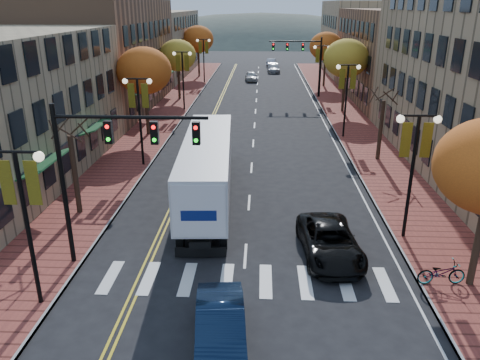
# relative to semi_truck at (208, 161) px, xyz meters

# --- Properties ---
(ground) EXTENTS (200.00, 200.00, 0.00)m
(ground) POSITION_rel_semi_truck_xyz_m (2.34, -10.69, -2.20)
(ground) COLOR black
(ground) RESTS_ON ground
(sidewalk_left) EXTENTS (4.00, 85.00, 0.15)m
(sidewalk_left) POSITION_rel_semi_truck_xyz_m (-6.66, 21.81, -2.13)
(sidewalk_left) COLOR brown
(sidewalk_left) RESTS_ON ground
(sidewalk_right) EXTENTS (4.00, 85.00, 0.15)m
(sidewalk_right) POSITION_rel_semi_truck_xyz_m (11.34, 21.81, -2.13)
(sidewalk_right) COLOR brown
(sidewalk_right) RESTS_ON ground
(building_left_mid) EXTENTS (12.00, 24.00, 11.00)m
(building_left_mid) POSITION_rel_semi_truck_xyz_m (-14.66, 25.31, 3.30)
(building_left_mid) COLOR brown
(building_left_mid) RESTS_ON ground
(building_left_far) EXTENTS (12.00, 26.00, 9.50)m
(building_left_far) POSITION_rel_semi_truck_xyz_m (-14.66, 50.31, 2.55)
(building_left_far) COLOR #9E8966
(building_left_far) RESTS_ON ground
(building_right_mid) EXTENTS (15.00, 24.00, 10.00)m
(building_right_mid) POSITION_rel_semi_truck_xyz_m (20.84, 31.31, 2.80)
(building_right_mid) COLOR brown
(building_right_mid) RESTS_ON ground
(building_right_far) EXTENTS (15.00, 20.00, 11.00)m
(building_right_far) POSITION_rel_semi_truck_xyz_m (20.84, 53.31, 3.30)
(building_right_far) COLOR #9E8966
(building_right_far) RESTS_ON ground
(tree_left_a) EXTENTS (0.28, 0.28, 4.20)m
(tree_left_a) POSITION_rel_semi_truck_xyz_m (-6.66, -2.69, 0.05)
(tree_left_a) COLOR #382619
(tree_left_a) RESTS_ON sidewalk_left
(tree_left_b) EXTENTS (4.48, 4.48, 7.21)m
(tree_left_b) POSITION_rel_semi_truck_xyz_m (-6.66, 13.31, 3.24)
(tree_left_b) COLOR #382619
(tree_left_b) RESTS_ON sidewalk_left
(tree_left_c) EXTENTS (4.16, 4.16, 6.69)m
(tree_left_c) POSITION_rel_semi_truck_xyz_m (-6.66, 29.31, 2.85)
(tree_left_c) COLOR #382619
(tree_left_c) RESTS_ON sidewalk_left
(tree_left_d) EXTENTS (4.61, 4.61, 7.42)m
(tree_left_d) POSITION_rel_semi_truck_xyz_m (-6.66, 47.31, 3.40)
(tree_left_d) COLOR #382619
(tree_left_d) RESTS_ON sidewalk_left
(tree_right_b) EXTENTS (0.28, 0.28, 4.20)m
(tree_right_b) POSITION_rel_semi_truck_xyz_m (11.34, 7.31, 0.05)
(tree_right_b) COLOR #382619
(tree_right_b) RESTS_ON sidewalk_right
(tree_right_c) EXTENTS (4.48, 4.48, 7.21)m
(tree_right_c) POSITION_rel_semi_truck_xyz_m (11.34, 23.31, 3.24)
(tree_right_c) COLOR #382619
(tree_right_c) RESTS_ON sidewalk_right
(tree_right_d) EXTENTS (4.35, 4.35, 7.00)m
(tree_right_d) POSITION_rel_semi_truck_xyz_m (11.34, 39.31, 3.09)
(tree_right_d) COLOR #382619
(tree_right_d) RESTS_ON sidewalk_right
(lamp_left_a) EXTENTS (1.96, 0.36, 6.05)m
(lamp_left_a) POSITION_rel_semi_truck_xyz_m (-5.16, -10.69, 2.09)
(lamp_left_a) COLOR black
(lamp_left_a) RESTS_ON ground
(lamp_left_b) EXTENTS (1.96, 0.36, 6.05)m
(lamp_left_b) POSITION_rel_semi_truck_xyz_m (-5.16, 5.31, 2.09)
(lamp_left_b) COLOR black
(lamp_left_b) RESTS_ON ground
(lamp_left_c) EXTENTS (1.96, 0.36, 6.05)m
(lamp_left_c) POSITION_rel_semi_truck_xyz_m (-5.16, 23.31, 2.09)
(lamp_left_c) COLOR black
(lamp_left_c) RESTS_ON ground
(lamp_left_d) EXTENTS (1.96, 0.36, 6.05)m
(lamp_left_d) POSITION_rel_semi_truck_xyz_m (-5.16, 41.31, 2.09)
(lamp_left_d) COLOR black
(lamp_left_d) RESTS_ON ground
(lamp_right_a) EXTENTS (1.96, 0.36, 6.05)m
(lamp_right_a) POSITION_rel_semi_truck_xyz_m (9.84, -4.69, 2.09)
(lamp_right_a) COLOR black
(lamp_right_a) RESTS_ON ground
(lamp_right_b) EXTENTS (1.96, 0.36, 6.05)m
(lamp_right_b) POSITION_rel_semi_truck_xyz_m (9.84, 13.31, 2.09)
(lamp_right_b) COLOR black
(lamp_right_b) RESTS_ON ground
(lamp_right_c) EXTENTS (1.96, 0.36, 6.05)m
(lamp_right_c) POSITION_rel_semi_truck_xyz_m (9.84, 31.31, 2.09)
(lamp_right_c) COLOR black
(lamp_right_c) RESTS_ON ground
(traffic_mast_near) EXTENTS (6.10, 0.35, 7.00)m
(traffic_mast_near) POSITION_rel_semi_truck_xyz_m (-3.14, -7.70, 2.72)
(traffic_mast_near) COLOR black
(traffic_mast_near) RESTS_ON ground
(traffic_mast_far) EXTENTS (6.10, 0.34, 7.00)m
(traffic_mast_far) POSITION_rel_semi_truck_xyz_m (7.82, 31.30, 2.72)
(traffic_mast_far) COLOR black
(traffic_mast_far) RESTS_ON ground
(semi_truck) EXTENTS (3.21, 15.18, 3.77)m
(semi_truck) POSITION_rel_semi_truck_xyz_m (0.00, 0.00, 0.00)
(semi_truck) COLOR black
(semi_truck) RESTS_ON ground
(navy_sedan) EXTENTS (2.01, 4.65, 1.49)m
(navy_sedan) POSITION_rel_semi_truck_xyz_m (1.74, -12.67, -1.46)
(navy_sedan) COLOR black
(navy_sedan) RESTS_ON ground
(black_suv) EXTENTS (2.78, 5.37, 1.45)m
(black_suv) POSITION_rel_semi_truck_xyz_m (6.07, -6.51, -1.48)
(black_suv) COLOR black
(black_suv) RESTS_ON ground
(car_far_white) EXTENTS (2.04, 4.20, 1.38)m
(car_far_white) POSITION_rel_semi_truck_xyz_m (1.40, 43.88, -1.51)
(car_far_white) COLOR silver
(car_far_white) RESTS_ON ground
(car_far_silver) EXTENTS (2.08, 4.74, 1.36)m
(car_far_silver) POSITION_rel_semi_truck_xyz_m (4.84, 53.07, -1.52)
(car_far_silver) COLOR #96979D
(car_far_silver) RESTS_ON ground
(car_far_oncoming) EXTENTS (1.96, 4.27, 1.36)m
(car_far_oncoming) POSITION_rel_semi_truck_xyz_m (4.63, 61.66, -1.52)
(car_far_oncoming) COLOR #B6B5BD
(car_far_oncoming) RESTS_ON ground
(bicycle) EXTENTS (1.95, 0.82, 1.00)m
(bicycle) POSITION_rel_semi_truck_xyz_m (10.14, -8.78, -1.55)
(bicycle) COLOR gray
(bicycle) RESTS_ON sidewalk_right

